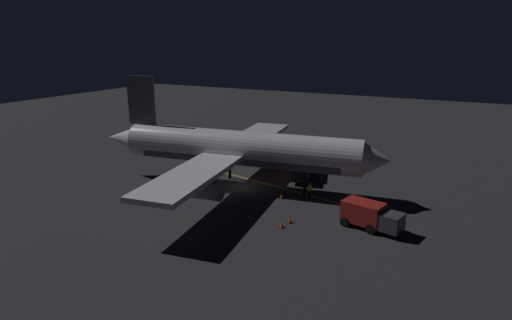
{
  "coord_description": "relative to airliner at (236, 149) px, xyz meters",
  "views": [
    {
      "loc": [
        41.36,
        23.54,
        16.61
      ],
      "look_at": [
        0.0,
        2.0,
        3.5
      ],
      "focal_mm": 30.19,
      "sensor_mm": 36.0,
      "label": 1
    }
  ],
  "objects": [
    {
      "name": "apron_guide_stripe",
      "position": [
        -1.94,
        4.59,
        -4.45
      ],
      "size": [
        6.85,
        28.87,
        0.01
      ],
      "primitive_type": "cube",
      "rotation": [
        0.0,
        0.0,
        -0.23
      ],
      "color": "gold",
      "rests_on": "ground_plane"
    },
    {
      "name": "catering_truck",
      "position": [
        -6.43,
        5.72,
        -3.25
      ],
      "size": [
        6.32,
        3.71,
        2.29
      ],
      "color": "maroon",
      "rests_on": "ground_plane"
    },
    {
      "name": "traffic_cone_near_right",
      "position": [
        1.29,
        6.41,
        -4.2
      ],
      "size": [
        0.5,
        0.5,
        0.55
      ],
      "color": "#EA590F",
      "rests_on": "ground_plane"
    },
    {
      "name": "traffic_cone_under_wing",
      "position": [
        6.75,
        9.7,
        -4.2
      ],
      "size": [
        0.5,
        0.5,
        0.55
      ],
      "color": "#EA590F",
      "rests_on": "ground_plane"
    },
    {
      "name": "ground_crew_worker",
      "position": [
        -0.35,
        9.05,
        -3.57
      ],
      "size": [
        0.4,
        0.4,
        1.74
      ],
      "color": "black",
      "rests_on": "ground_plane"
    },
    {
      "name": "airliner",
      "position": [
        0.0,
        0.0,
        0.0
      ],
      "size": [
        34.57,
        34.67,
        12.46
      ],
      "color": "white",
      "rests_on": "ground_plane"
    },
    {
      "name": "baggage_truck",
      "position": [
        4.55,
        16.56,
        -3.23
      ],
      "size": [
        3.21,
        5.71,
        2.4
      ],
      "color": "maroon",
      "rests_on": "ground_plane"
    },
    {
      "name": "traffic_cone_near_left",
      "position": [
        8.07,
        9.49,
        -4.2
      ],
      "size": [
        0.5,
        0.5,
        0.55
      ],
      "color": "#EA590F",
      "rests_on": "ground_plane"
    },
    {
      "name": "ground_plane",
      "position": [
        -0.09,
        0.59,
        -4.55
      ],
      "size": [
        180.0,
        180.0,
        0.2
      ],
      "primitive_type": "cube",
      "color": "#2B2B2F"
    }
  ]
}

